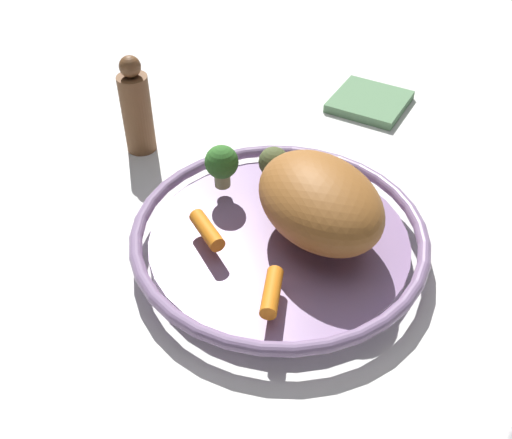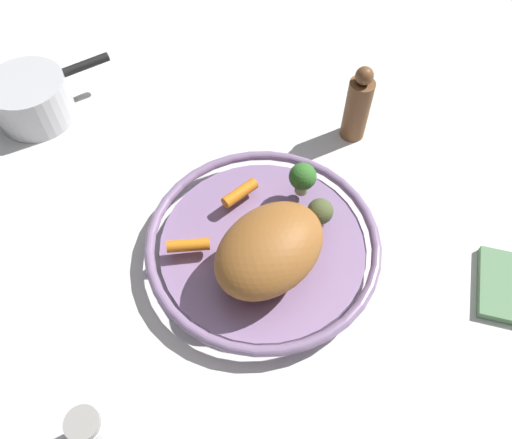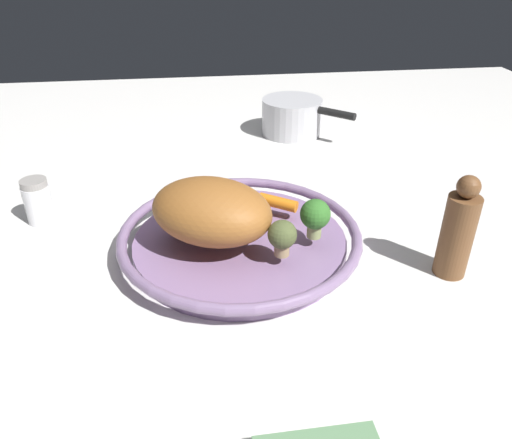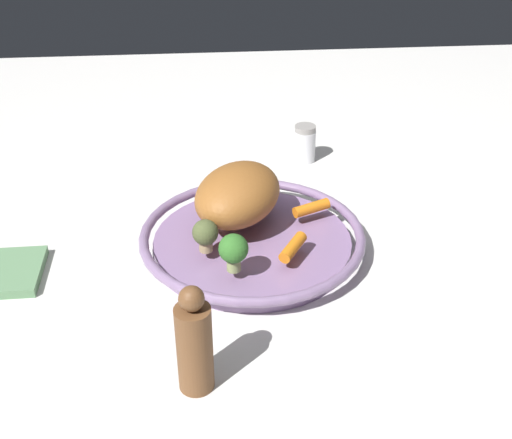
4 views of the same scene
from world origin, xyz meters
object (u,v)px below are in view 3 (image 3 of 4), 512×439
at_px(baby_carrot_center, 278,202).
at_px(pepper_mill, 458,231).
at_px(serving_bowl, 240,239).
at_px(baby_carrot_left, 205,194).
at_px(roast_chicken_piece, 212,211).
at_px(broccoli_floret_edge, 315,216).
at_px(salt_shaker, 38,201).
at_px(saucepan, 292,117).
at_px(broccoli_floret_small, 282,236).

xyz_separation_m(baby_carrot_center, pepper_mill, (-0.14, -0.21, 0.02)).
distance_m(serving_bowl, baby_carrot_left, 0.11).
distance_m(roast_chicken_piece, baby_carrot_center, 0.13).
xyz_separation_m(baby_carrot_center, broccoli_floret_edge, (-0.09, -0.04, 0.02)).
distance_m(baby_carrot_center, salt_shaker, 0.38).
xyz_separation_m(baby_carrot_center, salt_shaker, (0.07, 0.37, -0.01)).
relative_size(pepper_mill, saucepan, 0.78).
height_order(pepper_mill, saucepan, pepper_mill).
distance_m(roast_chicken_piece, saucepan, 0.53).
bearing_deg(broccoli_floret_edge, roast_chicken_piece, 83.90).
bearing_deg(baby_carrot_center, baby_carrot_left, 67.81).
bearing_deg(roast_chicken_piece, broccoli_floret_small, -121.10).
height_order(baby_carrot_left, salt_shaker, salt_shaker).
bearing_deg(saucepan, serving_bowl, 160.20).
distance_m(roast_chicken_piece, broccoli_floret_edge, 0.14).
distance_m(broccoli_floret_small, salt_shaker, 0.41).
bearing_deg(serving_bowl, baby_carrot_center, -50.00).
bearing_deg(broccoli_floret_small, roast_chicken_piece, 58.90).
distance_m(serving_bowl, pepper_mill, 0.29).
xyz_separation_m(roast_chicken_piece, saucepan, (0.49, -0.21, -0.04)).
height_order(baby_carrot_left, broccoli_floret_small, broccoli_floret_small).
xyz_separation_m(roast_chicken_piece, broccoli_floret_edge, (-0.01, -0.14, -0.01)).
xyz_separation_m(serving_bowl, broccoli_floret_edge, (-0.03, -0.10, 0.05)).
height_order(serving_bowl, broccoli_floret_small, broccoli_floret_small).
height_order(baby_carrot_center, baby_carrot_left, same).
bearing_deg(serving_bowl, salt_shaker, 67.48).
distance_m(baby_carrot_left, salt_shaker, 0.26).
distance_m(baby_carrot_center, broccoli_floret_edge, 0.10).
relative_size(baby_carrot_left, broccoli_floret_small, 1.21).
height_order(roast_chicken_piece, saucepan, roast_chicken_piece).
distance_m(baby_carrot_center, broccoli_floret_small, 0.13).
distance_m(roast_chicken_piece, pepper_mill, 0.32).
xyz_separation_m(serving_bowl, saucepan, (0.47, -0.17, 0.02)).
height_order(baby_carrot_center, broccoli_floret_small, broccoli_floret_small).
height_order(serving_bowl, baby_carrot_left, baby_carrot_left).
relative_size(baby_carrot_center, saucepan, 0.32).
bearing_deg(baby_carrot_left, roast_chicken_piece, -177.50).
bearing_deg(pepper_mill, baby_carrot_center, 56.13).
relative_size(roast_chicken_piece, baby_carrot_center, 2.79).
relative_size(baby_carrot_left, pepper_mill, 0.42).
xyz_separation_m(baby_carrot_center, saucepan, (0.41, -0.10, -0.01)).
bearing_deg(salt_shaker, pepper_mill, -110.33).
height_order(serving_bowl, baby_carrot_center, baby_carrot_center).
bearing_deg(salt_shaker, baby_carrot_center, -101.21).
height_order(serving_bowl, pepper_mill, pepper_mill).
xyz_separation_m(broccoli_floret_small, salt_shaker, (0.20, 0.36, -0.03)).
relative_size(serving_bowl, baby_carrot_left, 5.74).
xyz_separation_m(baby_carrot_center, baby_carrot_left, (0.04, 0.11, -0.00)).
xyz_separation_m(salt_shaker, saucepan, (0.34, -0.48, 0.00)).
xyz_separation_m(baby_carrot_left, pepper_mill, (-0.19, -0.32, 0.02)).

